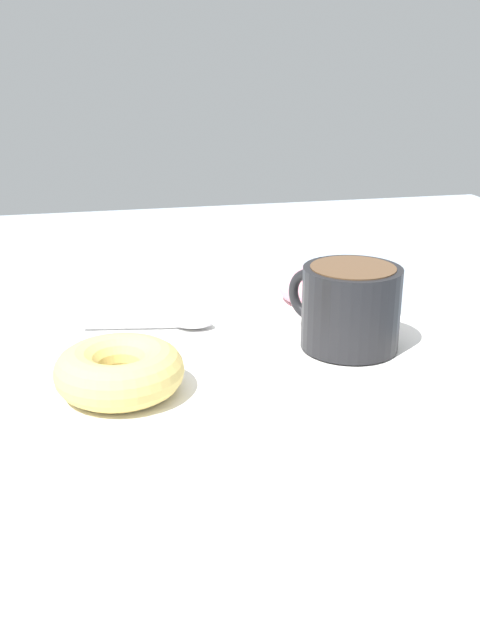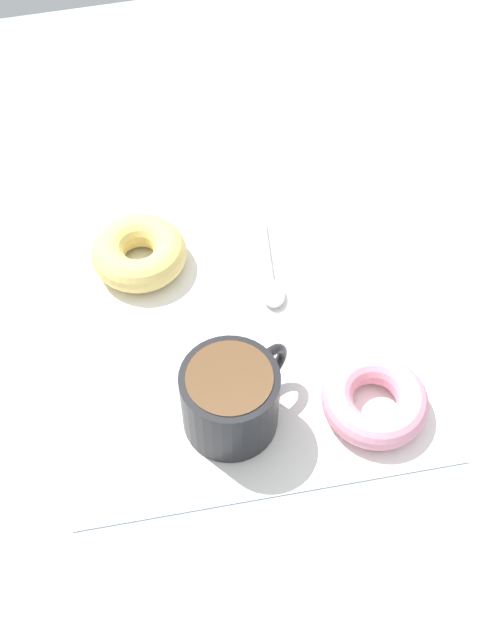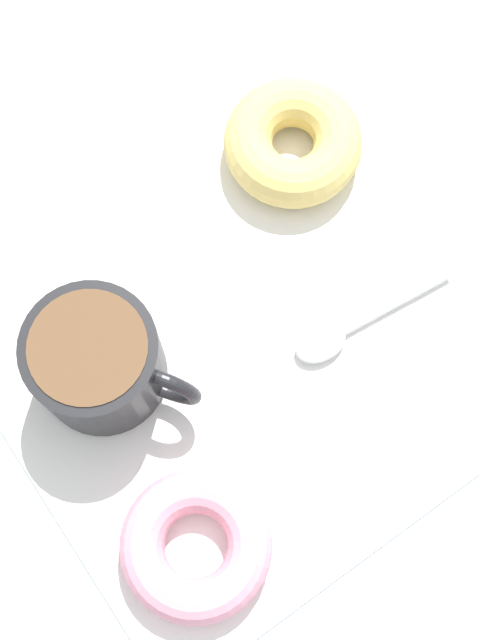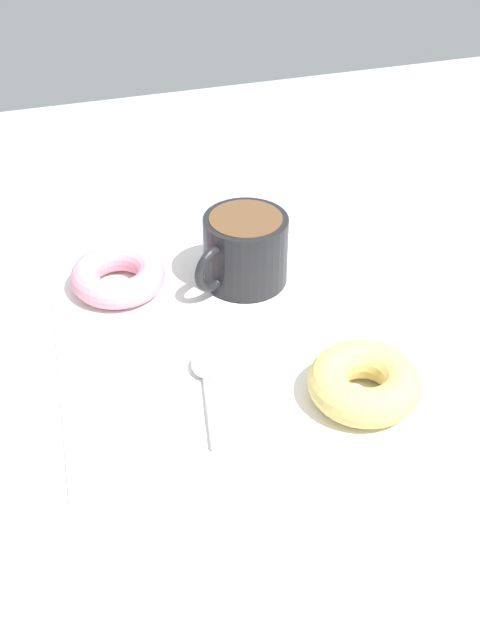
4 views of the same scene
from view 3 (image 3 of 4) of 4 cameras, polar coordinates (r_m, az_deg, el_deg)
name	(u,v)px [view 3 (image 3 of 4)]	position (r cm, az deg, el deg)	size (l,w,h in cm)	color
ground_plane	(275,328)	(61.64, 2.24, -0.54)	(120.00, 120.00, 2.00)	#99A8B7
napkin	(240,329)	(60.39, 0.00, -0.57)	(33.82, 33.82, 0.30)	white
coffee_cup	(99,361)	(56.53, -9.03, -2.64)	(10.48, 8.43, 7.19)	black
donut_near_cup	(293,143)	(63.56, 3.41, 11.26)	(9.74, 9.74, 3.42)	#E5C66B
donut_far	(196,545)	(56.71, -2.84, -14.22)	(9.50, 9.50, 2.81)	pink
spoon	(340,333)	(60.11, 6.43, -0.86)	(3.54, 12.11, 0.90)	silver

